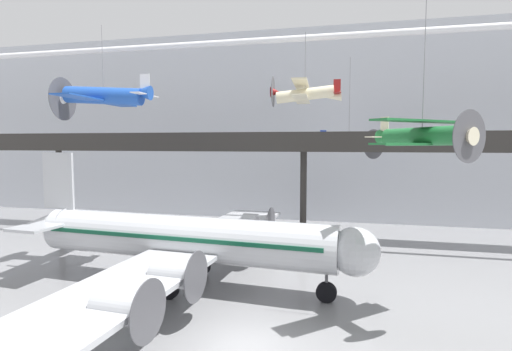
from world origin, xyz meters
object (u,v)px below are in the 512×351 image
(suspended_plane_green_biplane, at_px, (423,135))
(suspended_plane_cream_biplane, at_px, (305,94))
(airliner_silver_main, at_px, (182,239))
(suspended_plane_white_twin, at_px, (349,145))
(suspended_plane_blue_trainer, at_px, (104,96))

(suspended_plane_green_biplane, height_order, suspended_plane_cream_biplane, suspended_plane_cream_biplane)
(airliner_silver_main, relative_size, suspended_plane_cream_biplane, 4.16)
(suspended_plane_green_biplane, bearing_deg, airliner_silver_main, -143.44)
(airliner_silver_main, height_order, suspended_plane_green_biplane, suspended_plane_green_biplane)
(airliner_silver_main, height_order, suspended_plane_white_twin, suspended_plane_white_twin)
(suspended_plane_blue_trainer, distance_m, suspended_plane_cream_biplane, 16.52)
(suspended_plane_green_biplane, distance_m, suspended_plane_blue_trainer, 24.11)
(suspended_plane_white_twin, height_order, suspended_plane_cream_biplane, suspended_plane_cream_biplane)
(suspended_plane_white_twin, distance_m, suspended_plane_cream_biplane, 11.61)
(airliner_silver_main, distance_m, suspended_plane_white_twin, 23.01)
(suspended_plane_white_twin, relative_size, suspended_plane_blue_trainer, 1.11)
(suspended_plane_green_biplane, distance_m, suspended_plane_cream_biplane, 14.57)
(suspended_plane_white_twin, distance_m, suspended_plane_blue_trainer, 25.19)
(airliner_silver_main, bearing_deg, suspended_plane_white_twin, 63.57)
(suspended_plane_green_biplane, relative_size, suspended_plane_white_twin, 0.93)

